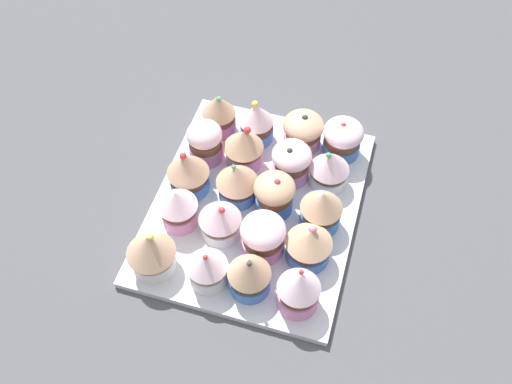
{
  "coord_description": "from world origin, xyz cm",
  "views": [
    {
      "loc": [
        -13.75,
        46.55,
        72.58
      ],
      "look_at": [
        0.0,
        0.0,
        4.2
      ],
      "focal_mm": 40.16,
      "sensor_mm": 36.0,
      "label": 1
    }
  ],
  "objects_px": {
    "cupcake_15": "(178,207)",
    "cupcake_17": "(249,273)",
    "cupcake_0": "(343,138)",
    "cupcake_13": "(263,236)",
    "cupcake_5": "(291,162)",
    "cupcake_9": "(274,195)",
    "cupcake_11": "(189,169)",
    "cupcake_3": "(219,113)",
    "cupcake_8": "(321,209)",
    "cupcake_12": "(309,244)",
    "cupcake_18": "(207,267)",
    "cupcake_6": "(244,147)",
    "cupcake_1": "(303,131)",
    "cupcake_14": "(220,219)",
    "cupcake_7": "(205,142)",
    "cupcake_4": "(330,168)",
    "cupcake_16": "(299,289)",
    "cupcake_19": "(151,251)",
    "baking_tray": "(256,206)",
    "cupcake_2": "(257,122)",
    "cupcake_10": "(237,181)"
  },
  "relations": [
    {
      "from": "cupcake_11",
      "to": "cupcake_18",
      "type": "distance_m",
      "value": 0.16
    },
    {
      "from": "cupcake_9",
      "to": "cupcake_13",
      "type": "bearing_deg",
      "value": 92.9
    },
    {
      "from": "cupcake_0",
      "to": "cupcake_9",
      "type": "distance_m",
      "value": 0.16
    },
    {
      "from": "cupcake_0",
      "to": "cupcake_11",
      "type": "xyz_separation_m",
      "value": [
        0.21,
        0.13,
        0.01
      ]
    },
    {
      "from": "cupcake_0",
      "to": "cupcake_3",
      "type": "xyz_separation_m",
      "value": [
        0.2,
        0.01,
        0.01
      ]
    },
    {
      "from": "cupcake_4",
      "to": "cupcake_14",
      "type": "height_order",
      "value": "same"
    },
    {
      "from": "cupcake_0",
      "to": "cupcake_13",
      "type": "xyz_separation_m",
      "value": [
        0.07,
        0.21,
        0.0
      ]
    },
    {
      "from": "cupcake_7",
      "to": "cupcake_13",
      "type": "bearing_deg",
      "value": 134.17
    },
    {
      "from": "cupcake_13",
      "to": "cupcake_15",
      "type": "relative_size",
      "value": 0.94
    },
    {
      "from": "cupcake_5",
      "to": "cupcake_11",
      "type": "height_order",
      "value": "cupcake_11"
    },
    {
      "from": "cupcake_8",
      "to": "cupcake_12",
      "type": "xyz_separation_m",
      "value": [
        0.0,
        0.06,
        -0.0
      ]
    },
    {
      "from": "cupcake_9",
      "to": "cupcake_15",
      "type": "xyz_separation_m",
      "value": [
        0.13,
        0.06,
        0.0
      ]
    },
    {
      "from": "cupcake_0",
      "to": "cupcake_13",
      "type": "height_order",
      "value": "cupcake_13"
    },
    {
      "from": "cupcake_15",
      "to": "cupcake_17",
      "type": "bearing_deg",
      "value": 150.47
    },
    {
      "from": "cupcake_6",
      "to": "cupcake_8",
      "type": "xyz_separation_m",
      "value": [
        -0.14,
        0.08,
        -0.0
      ]
    },
    {
      "from": "cupcake_4",
      "to": "cupcake_18",
      "type": "height_order",
      "value": "same"
    },
    {
      "from": "cupcake_5",
      "to": "cupcake_9",
      "type": "distance_m",
      "value": 0.07
    },
    {
      "from": "cupcake_3",
      "to": "cupcake_11",
      "type": "height_order",
      "value": "cupcake_11"
    },
    {
      "from": "cupcake_18",
      "to": "cupcake_6",
      "type": "bearing_deg",
      "value": -86.18
    },
    {
      "from": "cupcake_3",
      "to": "cupcake_7",
      "type": "relative_size",
      "value": 1.1
    },
    {
      "from": "cupcake_8",
      "to": "cupcake_12",
      "type": "height_order",
      "value": "cupcake_8"
    },
    {
      "from": "cupcake_6",
      "to": "cupcake_16",
      "type": "bearing_deg",
      "value": 123.68
    },
    {
      "from": "cupcake_8",
      "to": "cupcake_14",
      "type": "distance_m",
      "value": 0.14
    },
    {
      "from": "cupcake_8",
      "to": "cupcake_13",
      "type": "height_order",
      "value": "cupcake_8"
    },
    {
      "from": "cupcake_8",
      "to": "cupcake_17",
      "type": "relative_size",
      "value": 0.94
    },
    {
      "from": "cupcake_3",
      "to": "cupcake_12",
      "type": "height_order",
      "value": "cupcake_3"
    },
    {
      "from": "cupcake_4",
      "to": "cupcake_16",
      "type": "height_order",
      "value": "cupcake_16"
    },
    {
      "from": "cupcake_1",
      "to": "cupcake_9",
      "type": "relative_size",
      "value": 0.91
    },
    {
      "from": "cupcake_0",
      "to": "cupcake_19",
      "type": "distance_m",
      "value": 0.35
    },
    {
      "from": "cupcake_13",
      "to": "cupcake_17",
      "type": "relative_size",
      "value": 0.87
    },
    {
      "from": "cupcake_11",
      "to": "cupcake_12",
      "type": "xyz_separation_m",
      "value": [
        -0.2,
        0.07,
        -0.01
      ]
    },
    {
      "from": "cupcake_5",
      "to": "cupcake_19",
      "type": "bearing_deg",
      "value": 55.04
    },
    {
      "from": "cupcake_4",
      "to": "cupcake_6",
      "type": "bearing_deg",
      "value": -0.08
    },
    {
      "from": "cupcake_11",
      "to": "cupcake_15",
      "type": "height_order",
      "value": "cupcake_11"
    },
    {
      "from": "cupcake_1",
      "to": "cupcake_15",
      "type": "xyz_separation_m",
      "value": [
        0.14,
        0.2,
        0.01
      ]
    },
    {
      "from": "cupcake_5",
      "to": "cupcake_13",
      "type": "height_order",
      "value": "cupcake_5"
    },
    {
      "from": "cupcake_14",
      "to": "cupcake_5",
      "type": "bearing_deg",
      "value": -119.05
    },
    {
      "from": "cupcake_14",
      "to": "cupcake_18",
      "type": "height_order",
      "value": "same"
    },
    {
      "from": "cupcake_0",
      "to": "cupcake_9",
      "type": "bearing_deg",
      "value": 61.7
    },
    {
      "from": "cupcake_6",
      "to": "cupcake_14",
      "type": "xyz_separation_m",
      "value": [
        -0.01,
        0.13,
        -0.0
      ]
    },
    {
      "from": "cupcake_0",
      "to": "cupcake_11",
      "type": "bearing_deg",
      "value": 32.41
    },
    {
      "from": "baking_tray",
      "to": "cupcake_17",
      "type": "bearing_deg",
      "value": 102.81
    },
    {
      "from": "cupcake_7",
      "to": "cupcake_17",
      "type": "relative_size",
      "value": 0.92
    },
    {
      "from": "cupcake_2",
      "to": "cupcake_10",
      "type": "xyz_separation_m",
      "value": [
        -0.01,
        0.12,
        -0.0
      ]
    },
    {
      "from": "cupcake_12",
      "to": "cupcake_18",
      "type": "xyz_separation_m",
      "value": [
        0.12,
        0.07,
        0.0
      ]
    },
    {
      "from": "cupcake_16",
      "to": "cupcake_19",
      "type": "relative_size",
      "value": 1.04
    },
    {
      "from": "cupcake_4",
      "to": "cupcake_17",
      "type": "xyz_separation_m",
      "value": [
        0.06,
        0.2,
        0.0
      ]
    },
    {
      "from": "cupcake_7",
      "to": "cupcake_11",
      "type": "height_order",
      "value": "cupcake_11"
    },
    {
      "from": "cupcake_1",
      "to": "cupcake_16",
      "type": "relative_size",
      "value": 0.82
    },
    {
      "from": "cupcake_12",
      "to": "cupcake_0",
      "type": "bearing_deg",
      "value": -91.78
    }
  ]
}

